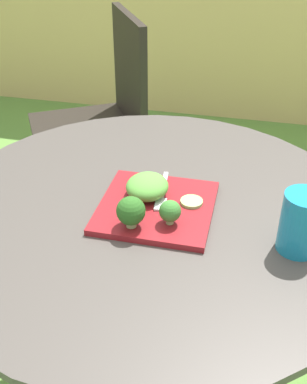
{
  "coord_description": "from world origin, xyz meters",
  "views": [
    {
      "loc": [
        0.2,
        -0.84,
        1.33
      ],
      "look_at": [
        0.01,
        -0.01,
        0.77
      ],
      "focal_mm": 44.81,
      "sensor_mm": 36.0,
      "label": 1
    }
  ],
  "objects_px": {
    "drinking_glass": "(301,226)",
    "fork": "(162,194)",
    "salad_plate": "(156,207)",
    "patio_chair": "(105,108)"
  },
  "relations": [
    {
      "from": "drinking_glass",
      "to": "fork",
      "type": "height_order",
      "value": "drinking_glass"
    },
    {
      "from": "salad_plate",
      "to": "fork",
      "type": "height_order",
      "value": "fork"
    },
    {
      "from": "salad_plate",
      "to": "fork",
      "type": "distance_m",
      "value": 0.04
    },
    {
      "from": "patio_chair",
      "to": "salad_plate",
      "type": "distance_m",
      "value": 1.07
    },
    {
      "from": "salad_plate",
      "to": "drinking_glass",
      "type": "bearing_deg",
      "value": -12.24
    },
    {
      "from": "patio_chair",
      "to": "salad_plate",
      "type": "height_order",
      "value": "patio_chair"
    },
    {
      "from": "patio_chair",
      "to": "fork",
      "type": "relative_size",
      "value": 5.81
    },
    {
      "from": "drinking_glass",
      "to": "fork",
      "type": "xyz_separation_m",
      "value": [
        -0.29,
        0.1,
        -0.04
      ]
    },
    {
      "from": "salad_plate",
      "to": "patio_chair",
      "type": "bearing_deg",
      "value": 114.59
    },
    {
      "from": "salad_plate",
      "to": "fork",
      "type": "relative_size",
      "value": 1.56
    }
  ]
}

